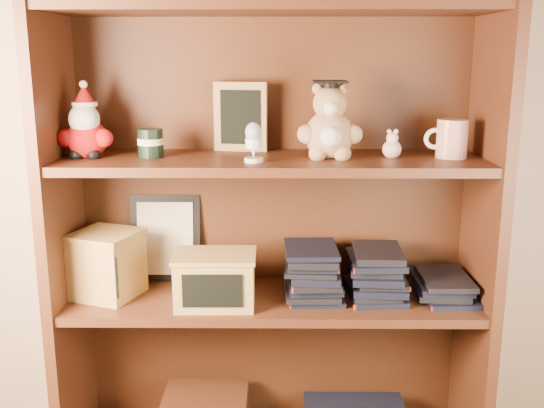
{
  "coord_description": "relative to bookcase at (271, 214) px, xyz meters",
  "views": [
    {
      "loc": [
        0.23,
        -0.4,
        1.23
      ],
      "look_at": [
        0.21,
        1.3,
        0.82
      ],
      "focal_mm": 42.0,
      "sensor_mm": 36.0,
      "label": 1
    }
  ],
  "objects": [
    {
      "name": "pencils_box",
      "position": [
        -0.15,
        -0.12,
        -0.15
      ],
      "size": [
        0.23,
        0.16,
        0.15
      ],
      "color": "tan",
      "rests_on": "shelf_lower"
    },
    {
      "name": "santa_plush",
      "position": [
        -0.5,
        -0.06,
        0.25
      ],
      "size": [
        0.15,
        0.11,
        0.21
      ],
      "color": "#A50F0F",
      "rests_on": "shelf_upper"
    },
    {
      "name": "chalkboard_plaque",
      "position": [
        -0.09,
        0.06,
        0.27
      ],
      "size": [
        0.15,
        0.09,
        0.2
      ],
      "color": "#9E7547",
      "rests_on": "shelf_upper"
    },
    {
      "name": "bookcase",
      "position": [
        0.0,
        0.0,
        0.0
      ],
      "size": [
        1.2,
        0.35,
        1.6
      ],
      "color": "#4D2816",
      "rests_on": "ground"
    },
    {
      "name": "shelf_lower",
      "position": [
        0.0,
        -0.05,
        -0.24
      ],
      "size": [
        1.14,
        0.33,
        0.02
      ],
      "color": "#4D2816",
      "rests_on": "ground"
    },
    {
      "name": "teacher_mug",
      "position": [
        0.48,
        -0.05,
        0.22
      ],
      "size": [
        0.12,
        0.08,
        0.1
      ],
      "color": "silver",
      "rests_on": "shelf_upper"
    },
    {
      "name": "egg_cup",
      "position": [
        -0.04,
        -0.13,
        0.23
      ],
      "size": [
        0.05,
        0.05,
        0.1
      ],
      "color": "white",
      "rests_on": "shelf_upper"
    },
    {
      "name": "book_stack_right",
      "position": [
        0.49,
        -0.05,
        -0.2
      ],
      "size": [
        0.14,
        0.2,
        0.06
      ],
      "color": "black",
      "rests_on": "shelf_lower"
    },
    {
      "name": "book_stack_left",
      "position": [
        0.12,
        -0.05,
        -0.16
      ],
      "size": [
        0.14,
        0.2,
        0.14
      ],
      "color": "black",
      "rests_on": "shelf_lower"
    },
    {
      "name": "shelf_upper",
      "position": [
        0.0,
        -0.05,
        0.16
      ],
      "size": [
        1.14,
        0.33,
        0.02
      ],
      "color": "#4D2816",
      "rests_on": "ground"
    },
    {
      "name": "teachers_tin",
      "position": [
        -0.33,
        -0.05,
        0.21
      ],
      "size": [
        0.07,
        0.07,
        0.08
      ],
      "color": "black",
      "rests_on": "shelf_upper"
    },
    {
      "name": "certificate_frame",
      "position": [
        -0.32,
        0.09,
        -0.1
      ],
      "size": [
        0.21,
        0.05,
        0.26
      ],
      "color": "black",
      "rests_on": "shelf_lower"
    },
    {
      "name": "pink_figurine",
      "position": [
        0.33,
        -0.05,
        0.2
      ],
      "size": [
        0.05,
        0.05,
        0.08
      ],
      "color": "beige",
      "rests_on": "shelf_upper"
    },
    {
      "name": "treats_box",
      "position": [
        -0.46,
        -0.05,
        -0.13
      ],
      "size": [
        0.22,
        0.22,
        0.19
      ],
      "color": "tan",
      "rests_on": "shelf_lower"
    },
    {
      "name": "grad_teddy_bear",
      "position": [
        0.16,
        -0.06,
        0.25
      ],
      "size": [
        0.17,
        0.15,
        0.21
      ],
      "color": "tan",
      "rests_on": "shelf_upper"
    },
    {
      "name": "book_stack_mid",
      "position": [
        0.3,
        -0.05,
        -0.16
      ],
      "size": [
        0.14,
        0.2,
        0.13
      ],
      "color": "black",
      "rests_on": "shelf_lower"
    }
  ]
}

